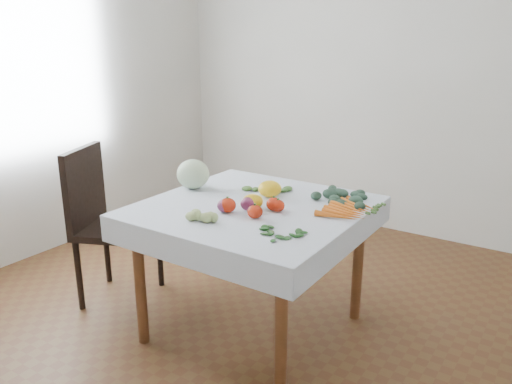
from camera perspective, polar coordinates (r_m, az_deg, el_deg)
ground at (r=3.00m, az=-0.26°, el=-15.32°), size 4.00×4.00×0.00m
back_wall at (r=4.35m, az=14.89°, el=13.09°), size 4.00×0.04×2.70m
left_wall at (r=4.02m, az=-25.31°, el=11.77°), size 0.04×4.00×2.70m
table at (r=2.71m, az=-0.28°, el=-3.57°), size 1.00×1.00×0.75m
tablecloth at (r=2.68m, az=-0.28°, el=-1.57°), size 1.12×1.12×0.01m
chair at (r=3.26m, az=-17.06°, el=-2.46°), size 0.58×0.58×0.98m
cabbage at (r=2.99m, az=-7.21°, el=2.05°), size 0.23×0.23×0.17m
tomato_a at (r=2.59m, az=2.05°, el=-1.39°), size 0.09×0.09×0.07m
tomato_b at (r=2.57m, az=2.52°, el=-1.58°), size 0.09×0.09×0.06m
tomato_c at (r=2.47m, az=-0.12°, el=-2.27°), size 0.10×0.10×0.07m
tomato_d at (r=2.56m, az=-3.26°, el=-1.52°), size 0.10×0.10×0.08m
heirloom_back at (r=2.81m, az=1.59°, el=0.38°), size 0.15×0.15×0.09m
heirloom_front at (r=2.62m, az=-0.36°, el=-1.08°), size 0.14×0.14×0.08m
onion_a at (r=2.59m, az=-0.89°, el=-1.35°), size 0.10×0.10×0.07m
onion_b at (r=2.57m, az=-3.57°, el=-1.57°), size 0.09×0.09×0.07m
tomatillo_cluster at (r=2.47m, az=-5.77°, el=-2.68°), size 0.14×0.10×0.04m
carrot_bunch at (r=2.60m, az=10.67°, el=-1.99°), size 0.23×0.35×0.03m
kale_bunch at (r=2.79m, az=9.94°, el=-0.59°), size 0.31×0.23×0.04m
basil_bunch at (r=2.27m, az=2.75°, el=-4.86°), size 0.24×0.18×0.01m
dill_bunch at (r=2.93m, az=1.08°, el=0.37°), size 0.24×0.18×0.02m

